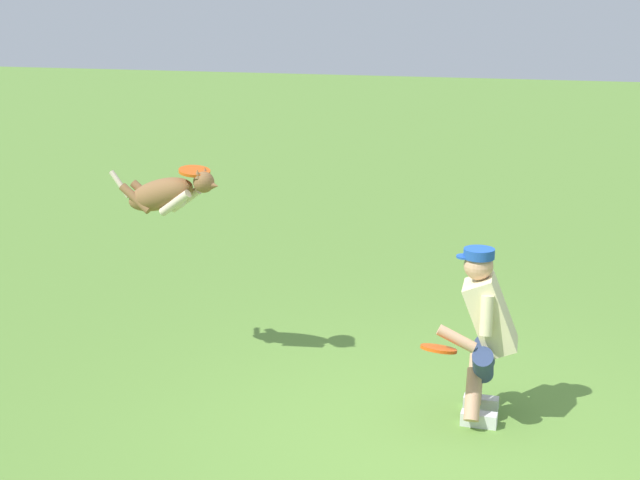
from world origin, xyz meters
name	(u,v)px	position (x,y,z in m)	size (l,w,h in m)	color
ground_plane	(430,450)	(0.00, 0.00, 0.00)	(60.00, 60.00, 0.00)	olive
person	(484,329)	(-0.27, -0.61, 0.70)	(0.57, 0.65, 1.29)	silver
dog	(166,194)	(2.37, -0.93, 1.47)	(1.06, 0.35, 0.47)	olive
frisbee_flying	(194,171)	(2.10, -0.90, 1.67)	(0.25, 0.25, 0.02)	#DF5613
frisbee_held	(439,349)	(0.02, -0.35, 0.61)	(0.26, 0.26, 0.02)	#E34E11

